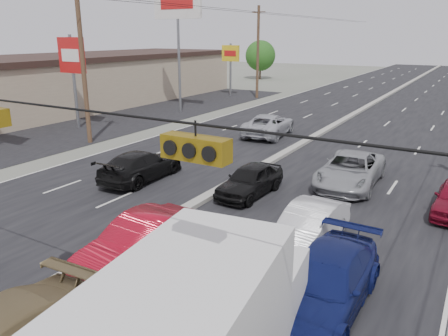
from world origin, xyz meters
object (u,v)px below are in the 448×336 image
(utility_pole_left_c, at_px, (258,52))
(pole_sign_mid, at_px, (72,61))
(red_sedan, at_px, (142,242))
(queue_car_b, at_px, (309,227))
(utility_pole_left_b, at_px, (83,65))
(tree_left_far, at_px, (260,56))
(oncoming_near, at_px, (141,166))
(pole_sign_billboard, at_px, (178,12))
(pole_sign_far, at_px, (231,58))
(queue_car_c, at_px, (350,170))
(queue_car_d, at_px, (324,283))
(queue_car_a, at_px, (250,180))
(oncoming_far, at_px, (269,125))

(utility_pole_left_c, distance_m, pole_sign_mid, 22.46)
(red_sedan, height_order, queue_car_b, red_sedan)
(pole_sign_mid, bearing_deg, utility_pole_left_b, -33.69)
(tree_left_far, xyz_separation_m, red_sedan, (23.40, -55.67, -2.93))
(utility_pole_left_b, distance_m, oncoming_near, 10.23)
(utility_pole_left_c, xyz_separation_m, pole_sign_billboard, (-2.00, -12.00, 3.76))
(utility_pole_left_b, relative_size, utility_pole_left_c, 1.00)
(pole_sign_far, xyz_separation_m, queue_car_c, (20.92, -24.76, -3.64))
(utility_pole_left_b, distance_m, queue_car_c, 17.95)
(pole_sign_billboard, height_order, queue_car_d, pole_sign_billboard)
(utility_pole_left_c, xyz_separation_m, pole_sign_mid, (-4.50, -22.00, 0.01))
(utility_pole_left_c, relative_size, pole_sign_mid, 1.43)
(queue_car_a, bearing_deg, queue_car_c, 48.20)
(queue_car_a, bearing_deg, oncoming_far, 113.81)
(tree_left_far, height_order, oncoming_near, tree_left_far)
(pole_sign_far, bearing_deg, oncoming_near, -68.13)
(pole_sign_billboard, relative_size, queue_car_a, 2.67)
(queue_car_a, xyz_separation_m, oncoming_near, (-5.67, -0.83, 0.03))
(queue_car_b, height_order, queue_car_c, queue_car_c)
(pole_sign_billboard, bearing_deg, pole_sign_far, 97.13)
(pole_sign_mid, bearing_deg, red_sedan, -36.61)
(pole_sign_billboard, bearing_deg, utility_pole_left_c, 80.54)
(pole_sign_far, xyz_separation_m, oncoming_near, (11.73, -29.21, -3.68))
(pole_sign_far, height_order, oncoming_near, pole_sign_far)
(tree_left_far, bearing_deg, pole_sign_far, -73.30)
(queue_car_b, distance_m, oncoming_far, 17.10)
(tree_left_far, distance_m, oncoming_near, 52.39)
(pole_sign_far, bearing_deg, queue_car_a, -58.48)
(pole_sign_mid, xyz_separation_m, queue_car_d, (24.03, -12.96, -4.36))
(oncoming_near, bearing_deg, queue_car_c, -156.53)
(utility_pole_left_c, height_order, pole_sign_billboard, pole_sign_billboard)
(tree_left_far, relative_size, queue_car_b, 1.41)
(utility_pole_left_b, height_order, oncoming_far, utility_pole_left_b)
(utility_pole_left_b, bearing_deg, pole_sign_far, 97.97)
(queue_car_c, distance_m, queue_car_d, 10.41)
(utility_pole_left_c, height_order, queue_car_c, utility_pole_left_c)
(utility_pole_left_b, distance_m, queue_car_a, 14.97)
(queue_car_a, relative_size, oncoming_far, 0.73)
(utility_pole_left_b, distance_m, pole_sign_billboard, 13.68)
(queue_car_c, bearing_deg, utility_pole_left_c, 122.65)
(queue_car_c, distance_m, oncoming_far, 11.20)
(utility_pole_left_b, distance_m, queue_car_b, 19.66)
(red_sedan, relative_size, queue_car_c, 0.86)
(oncoming_far, bearing_deg, queue_car_d, 112.88)
(utility_pole_left_c, bearing_deg, pole_sign_mid, -101.56)
(pole_sign_billboard, xyz_separation_m, queue_car_b, (19.92, -19.77, -8.15))
(queue_car_b, bearing_deg, pole_sign_billboard, 138.03)
(tree_left_far, distance_m, queue_car_d, 62.23)
(pole_sign_mid, relative_size, pole_sign_billboard, 0.64)
(pole_sign_billboard, bearing_deg, red_sedan, -56.11)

